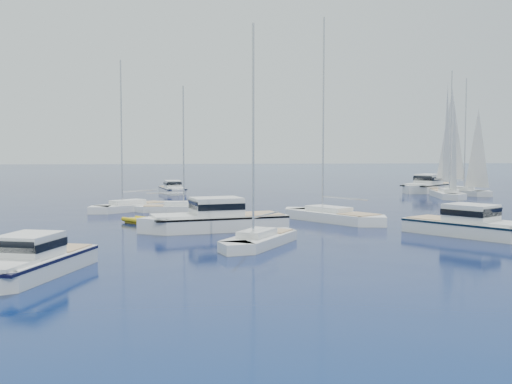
# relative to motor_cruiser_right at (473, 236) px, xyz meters

# --- Properties ---
(ground) EXTENTS (400.00, 400.00, 0.00)m
(ground) POSITION_rel_motor_cruiser_right_xyz_m (-12.87, -13.52, 0.00)
(ground) COLOR navy
(ground) RESTS_ON ground
(motor_cruiser_right) EXTENTS (8.90, 10.51, 2.79)m
(motor_cruiser_right) POSITION_rel_motor_cruiser_right_xyz_m (0.00, 0.00, 0.00)
(motor_cruiser_right) COLOR silver
(motor_cruiser_right) RESTS_ON ground
(motor_cruiser_left) EXTENTS (5.69, 10.30, 2.59)m
(motor_cruiser_left) POSITION_rel_motor_cruiser_right_xyz_m (-26.87, -11.52, 0.00)
(motor_cruiser_left) COLOR silver
(motor_cruiser_left) RESTS_ON ground
(motor_cruiser_centre) EXTENTS (12.27, 6.43, 3.08)m
(motor_cruiser_centre) POSITION_rel_motor_cruiser_right_xyz_m (-17.66, 4.81, 0.00)
(motor_cruiser_centre) COLOR white
(motor_cruiser_centre) RESTS_ON ground
(motor_cruiser_distant) EXTENTS (10.87, 10.78, 3.08)m
(motor_cruiser_distant) POSITION_rel_motor_cruiser_right_xyz_m (12.31, 42.52, 0.00)
(motor_cruiser_distant) COLOR white
(motor_cruiser_distant) RESTS_ON ground
(motor_cruiser_horizon) EXTENTS (4.30, 8.66, 2.18)m
(motor_cruiser_horizon) POSITION_rel_motor_cruiser_right_xyz_m (-21.89, 42.88, 0.00)
(motor_cruiser_horizon) COLOR white
(motor_cruiser_horizon) RESTS_ON ground
(sailboat_fore) EXTENTS (6.81, 9.52, 14.00)m
(sailboat_fore) POSITION_rel_motor_cruiser_right_xyz_m (-15.02, -2.80, 0.00)
(sailboat_fore) COLOR silver
(sailboat_fore) RESTS_ON ground
(sailboat_mid_r) EXTENTS (9.16, 11.52, 17.38)m
(sailboat_mid_r) POSITION_rel_motor_cruiser_right_xyz_m (-7.70, 9.78, 0.00)
(sailboat_mid_r) COLOR white
(sailboat_mid_r) RESTS_ON ground
(sailboat_mid_l) EXTENTS (9.26, 8.57, 14.74)m
(sailboat_mid_l) POSITION_rel_motor_cruiser_right_xyz_m (-25.10, 20.18, 0.00)
(sailboat_mid_l) COLOR white
(sailboat_mid_l) RESTS_ON ground
(sailboat_centre) EXTENTS (8.37, 2.27, 12.26)m
(sailboat_centre) POSITION_rel_motor_cruiser_right_xyz_m (-20.89, 19.06, 0.00)
(sailboat_centre) COLOR white
(sailboat_centre) RESTS_ON ground
(sailboat_sails_r) EXTENTS (8.30, 9.88, 15.16)m
(sailboat_sails_r) POSITION_rel_motor_cruiser_right_xyz_m (14.17, 37.20, 0.00)
(sailboat_sails_r) COLOR silver
(sailboat_sails_r) RESTS_ON ground
(sailboat_sails_far) EXTENTS (4.38, 10.91, 15.60)m
(sailboat_sails_far) POSITION_rel_motor_cruiser_right_xyz_m (11.31, 33.05, 0.00)
(sailboat_sails_far) COLOR white
(sailboat_sails_far) RESTS_ON ground
(tender_yellow) EXTENTS (3.84, 4.03, 0.95)m
(tender_yellow) POSITION_rel_motor_cruiser_right_xyz_m (-23.22, 9.56, 0.00)
(tender_yellow) COLOR #C5A70B
(tender_yellow) RESTS_ON ground
(tender_grey_far) EXTENTS (3.87, 3.22, 0.95)m
(tender_grey_far) POSITION_rel_motor_cruiser_right_xyz_m (-17.21, 19.89, 0.00)
(tender_grey_far) COLOR black
(tender_grey_far) RESTS_ON ground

